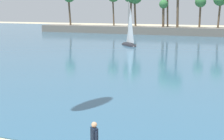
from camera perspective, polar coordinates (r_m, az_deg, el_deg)
name	(u,v)px	position (r m, az deg, el deg)	size (l,w,h in m)	color
sea	(222,42)	(65.91, 17.76, 4.48)	(220.00, 107.33, 0.06)	#33607F
palm_headland	(219,20)	(79.33, 17.20, 7.89)	(92.99, 6.23, 12.54)	slate
sailboat_mid_bay	(129,41)	(55.71, 2.82, 4.76)	(4.61, 4.90, 7.52)	black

